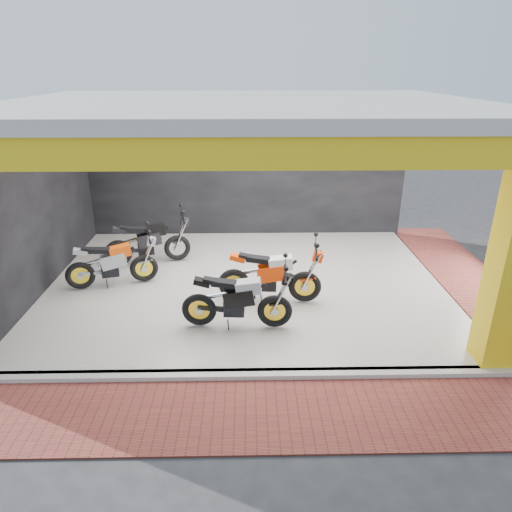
{
  "coord_description": "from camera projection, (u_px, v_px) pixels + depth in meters",
  "views": [
    {
      "loc": [
        0.05,
        -6.53,
        4.25
      ],
      "look_at": [
        0.2,
        1.49,
        0.9
      ],
      "focal_mm": 32.0,
      "sensor_mm": 36.0,
      "label": 1
    }
  ],
  "objects": [
    {
      "name": "moto_row_a",
      "position": [
        275.0,
        296.0,
        7.6
      ],
      "size": [
        2.02,
        0.85,
        1.21
      ],
      "primitive_type": null,
      "rotation": [
        0.0,
        0.0,
        -0.06
      ],
      "color": "black",
      "rests_on": "showroom_floor"
    },
    {
      "name": "moto_hero",
      "position": [
        305.0,
        272.0,
        8.43
      ],
      "size": [
        2.12,
        0.96,
        1.26
      ],
      "primitive_type": null,
      "rotation": [
        0.0,
        0.0,
        -0.1
      ],
      "color": "#FF400A",
      "rests_on": "showroom_floor"
    },
    {
      "name": "header_beam_right",
      "position": [
        463.0,
        122.0,
        8.31
      ],
      "size": [
        0.3,
        6.4,
        0.4
      ],
      "primitive_type": "cube",
      "color": "yellow",
      "rests_on": "corner_column"
    },
    {
      "name": "moto_row_b",
      "position": [
        177.0,
        236.0,
        10.28
      ],
      "size": [
        2.11,
        1.17,
        1.22
      ],
      "primitive_type": null,
      "rotation": [
        0.0,
        0.0,
        0.23
      ],
      "color": "black",
      "rests_on": "showroom_floor"
    },
    {
      "name": "moto_row_c",
      "position": [
        143.0,
        256.0,
        9.26
      ],
      "size": [
        2.03,
        1.19,
        1.17
      ],
      "primitive_type": null,
      "rotation": [
        0.0,
        0.0,
        0.27
      ],
      "color": "#989A9F",
      "rests_on": "showroom_floor"
    },
    {
      "name": "paver_right",
      "position": [
        474.0,
        284.0,
        9.59
      ],
      "size": [
        1.4,
        7.0,
        0.03
      ],
      "primitive_type": "cube",
      "color": "brown",
      "rests_on": "ground"
    },
    {
      "name": "back_wall",
      "position": [
        245.0,
        171.0,
        11.7
      ],
      "size": [
        8.2,
        0.2,
        3.5
      ],
      "primitive_type": "cube",
      "color": "black",
      "rests_on": "ground"
    },
    {
      "name": "showroom_ceiling",
      "position": [
        244.0,
        105.0,
        8.12
      ],
      "size": [
        8.4,
        6.4,
        0.2
      ],
      "primitive_type": "cube",
      "color": "beige",
      "rests_on": "corner_column"
    },
    {
      "name": "showroom_floor",
      "position": [
        246.0,
        284.0,
        9.49
      ],
      "size": [
        8.0,
        6.0,
        0.1
      ],
      "primitive_type": "cube",
      "color": "silver",
      "rests_on": "ground"
    },
    {
      "name": "floor_kerb",
      "position": [
        245.0,
        375.0,
        6.71
      ],
      "size": [
        8.0,
        0.2,
        0.1
      ],
      "primitive_type": "cube",
      "color": "silver",
      "rests_on": "ground"
    },
    {
      "name": "ground",
      "position": [
        246.0,
        339.0,
        7.67
      ],
      "size": [
        80.0,
        80.0,
        0.0
      ],
      "primitive_type": "plane",
      "color": "#2D2D30",
      "rests_on": "ground"
    },
    {
      "name": "header_beam_front",
      "position": [
        243.0,
        152.0,
        5.47
      ],
      "size": [
        8.4,
        0.3,
        0.4
      ],
      "primitive_type": "cube",
      "color": "yellow",
      "rests_on": "corner_column"
    },
    {
      "name": "corner_column",
      "position": [
        512.0,
        260.0,
        6.37
      ],
      "size": [
        0.5,
        0.5,
        3.5
      ],
      "primitive_type": "cube",
      "color": "yellow",
      "rests_on": "ground"
    },
    {
      "name": "left_wall",
      "position": [
        32.0,
        207.0,
        8.76
      ],
      "size": [
        0.2,
        6.2,
        3.5
      ],
      "primitive_type": "cube",
      "color": "black",
      "rests_on": "ground"
    },
    {
      "name": "paver_front",
      "position": [
        245.0,
        414.0,
        6.0
      ],
      "size": [
        9.0,
        1.4,
        0.03
      ],
      "primitive_type": "cube",
      "color": "brown",
      "rests_on": "ground"
    }
  ]
}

